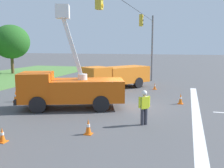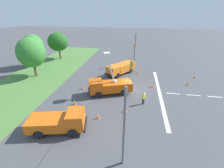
# 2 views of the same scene
# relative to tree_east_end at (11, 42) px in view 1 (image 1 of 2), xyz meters

# --- Properties ---
(ground_plane) EXTENTS (200.00, 200.00, 0.00)m
(ground_plane) POSITION_rel_tree_east_end_xyz_m (-14.55, -19.46, -4.43)
(ground_plane) COLOR #4C4C4F
(lane_markings) EXTENTS (17.60, 15.25, 0.01)m
(lane_markings) POSITION_rel_tree_east_end_xyz_m (-14.55, -25.39, -4.43)
(lane_markings) COLOR silver
(lane_markings) RESTS_ON ground
(signal_gantry) EXTENTS (26.20, 0.33, 7.20)m
(signal_gantry) POSITION_rel_tree_east_end_xyz_m (-14.51, -19.47, -0.18)
(signal_gantry) COLOR slate
(signal_gantry) RESTS_ON ground
(tree_east_end) EXTENTS (4.88, 5.07, 6.74)m
(tree_east_end) POSITION_rel_tree_east_end_xyz_m (0.00, 0.00, 0.00)
(tree_east_end) COLOR brown
(tree_east_end) RESTS_ON ground
(utility_truck_bucket_lift) EXTENTS (4.39, 6.93, 6.39)m
(utility_truck_bucket_lift) POSITION_rel_tree_east_end_xyz_m (-16.10, -16.18, -3.07)
(utility_truck_bucket_lift) COLOR #D6560F
(utility_truck_bucket_lift) RESTS_ON ground
(utility_truck_support_near) EXTENTS (6.70, 5.71, 2.11)m
(utility_truck_support_near) POSITION_rel_tree_east_end_xyz_m (-7.85, -17.02, -3.21)
(utility_truck_support_near) COLOR orange
(utility_truck_support_near) RESTS_ON ground
(road_worker) EXTENTS (0.46, 0.52, 1.77)m
(road_worker) POSITION_rel_tree_east_end_xyz_m (-18.24, -21.30, -3.43)
(road_worker) COLOR #383842
(road_worker) RESTS_ON ground
(traffic_cone_foreground_left) EXTENTS (0.36, 0.36, 0.74)m
(traffic_cone_foreground_left) POSITION_rel_tree_east_end_xyz_m (-12.83, -22.95, -4.07)
(traffic_cone_foreground_left) COLOR orange
(traffic_cone_foreground_left) RESTS_ON ground
(traffic_cone_foreground_right) EXTENTS (0.36, 0.36, 0.72)m
(traffic_cone_foreground_right) POSITION_rel_tree_east_end_xyz_m (-20.36, -19.12, -4.08)
(traffic_cone_foreground_right) COLOR orange
(traffic_cone_foreground_right) RESTS_ON ground
(traffic_cone_mid_left) EXTENTS (0.36, 0.36, 0.61)m
(traffic_cone_mid_left) POSITION_rel_tree_east_end_xyz_m (-7.32, -20.53, -4.14)
(traffic_cone_mid_left) COLOR orange
(traffic_cone_mid_left) RESTS_ON ground
(traffic_cone_near_bucket) EXTENTS (0.36, 0.36, 0.63)m
(traffic_cone_near_bucket) POSITION_rel_tree_east_end_xyz_m (-22.25, -16.04, -4.13)
(traffic_cone_near_bucket) COLOR orange
(traffic_cone_near_bucket) RESTS_ON ground
(traffic_cone_lane_edge_a) EXTENTS (0.36, 0.36, 0.79)m
(traffic_cone_lane_edge_a) POSITION_rel_tree_east_end_xyz_m (-15.35, -11.66, -4.04)
(traffic_cone_lane_edge_a) COLOR orange
(traffic_cone_lane_edge_a) RESTS_ON ground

